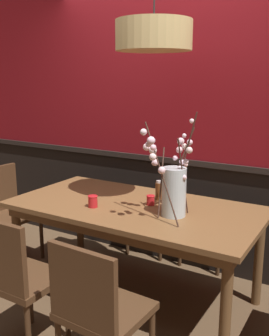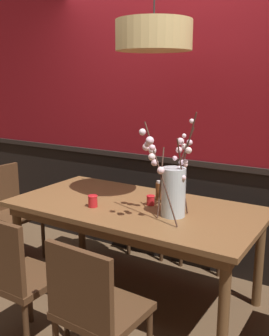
# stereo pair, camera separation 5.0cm
# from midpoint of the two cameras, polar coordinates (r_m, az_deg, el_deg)

# --- Properties ---
(ground_plane) EXTENTS (24.00, 24.00, 0.00)m
(ground_plane) POSITION_cam_midpoint_polar(r_m,az_deg,el_deg) (3.33, -0.46, -18.23)
(ground_plane) COLOR brown
(back_wall) EXTENTS (5.03, 0.14, 2.65)m
(back_wall) POSITION_cam_midpoint_polar(r_m,az_deg,el_deg) (3.58, 6.17, 6.36)
(back_wall) COLOR black
(back_wall) RESTS_ON ground
(dining_table) EXTENTS (1.92, 0.98, 0.78)m
(dining_table) POSITION_cam_midpoint_polar(r_m,az_deg,el_deg) (3.03, -0.48, -6.87)
(dining_table) COLOR brown
(dining_table) RESTS_ON ground
(chair_near_side_left) EXTENTS (0.41, 0.41, 0.92)m
(chair_near_side_left) POSITION_cam_midpoint_polar(r_m,az_deg,el_deg) (2.62, -17.21, -14.95)
(chair_near_side_left) COLOR #4C301C
(chair_near_side_left) RESTS_ON ground
(chair_head_west_end) EXTENTS (0.43, 0.43, 0.91)m
(chair_head_west_end) POSITION_cam_midpoint_polar(r_m,az_deg,el_deg) (3.94, -18.32, -5.64)
(chair_head_west_end) COLOR #4C301C
(chair_head_west_end) RESTS_ON ground
(chair_far_side_right) EXTENTS (0.43, 0.42, 0.93)m
(chair_far_side_right) POSITION_cam_midpoint_polar(r_m,az_deg,el_deg) (3.78, 10.56, -5.88)
(chair_far_side_right) COLOR #4C301C
(chair_far_side_right) RESTS_ON ground
(chair_near_side_right) EXTENTS (0.47, 0.45, 0.89)m
(chair_near_side_right) POSITION_cam_midpoint_polar(r_m,az_deg,el_deg) (2.27, -6.11, -19.62)
(chair_near_side_right) COLOR #4C301C
(chair_near_side_right) RESTS_ON ground
(chair_far_side_left) EXTENTS (0.45, 0.44, 0.91)m
(chair_far_side_left) POSITION_cam_midpoint_polar(r_m,az_deg,el_deg) (3.98, 2.40, -4.79)
(chair_far_side_left) COLOR #4C301C
(chair_far_side_left) RESTS_ON ground
(vase_with_blossoms) EXTENTS (0.37, 0.52, 0.73)m
(vase_with_blossoms) POSITION_cam_midpoint_polar(r_m,az_deg,el_deg) (2.73, 5.12, -2.97)
(vase_with_blossoms) COLOR silver
(vase_with_blossoms) RESTS_ON dining_table
(candle_holder_nearer_center) EXTENTS (0.07, 0.07, 0.08)m
(candle_holder_nearer_center) POSITION_cam_midpoint_polar(r_m,az_deg,el_deg) (2.99, 1.88, -4.71)
(candle_holder_nearer_center) COLOR red
(candle_holder_nearer_center) RESTS_ON dining_table
(candle_holder_nearer_edge) EXTENTS (0.08, 0.08, 0.09)m
(candle_holder_nearer_edge) POSITION_cam_midpoint_polar(r_m,az_deg,el_deg) (2.96, -6.60, -4.85)
(candle_holder_nearer_edge) COLOR red
(candle_holder_nearer_edge) RESTS_ON dining_table
(condiment_bottle) EXTENTS (0.05, 0.05, 0.16)m
(condiment_bottle) POSITION_cam_midpoint_polar(r_m,az_deg,el_deg) (3.11, 3.06, -3.35)
(condiment_bottle) COLOR brown
(condiment_bottle) RESTS_ON dining_table
(pendant_lamp) EXTENTS (0.54, 0.54, 0.74)m
(pendant_lamp) POSITION_cam_midpoint_polar(r_m,az_deg,el_deg) (2.88, 2.31, 18.77)
(pendant_lamp) COLOR tan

